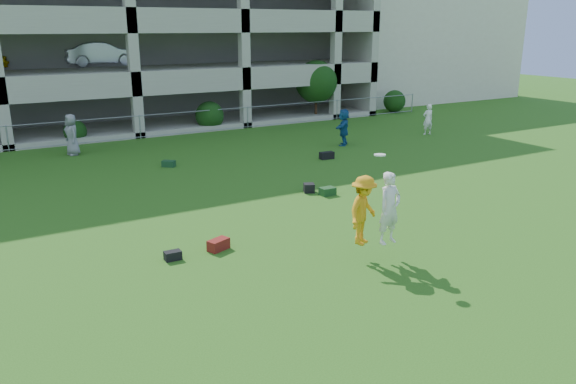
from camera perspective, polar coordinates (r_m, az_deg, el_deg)
ground at (r=12.81m, az=9.74°, el=-8.87°), size 100.00×100.00×0.00m
stucco_building at (r=47.83m, az=9.93°, el=15.75°), size 16.00×14.00×10.00m
bystander_c at (r=26.28m, az=-21.11°, el=5.46°), size 0.71×0.96×1.79m
bystander_d at (r=26.73m, az=5.68°, el=6.57°), size 1.49×1.49×1.72m
bystander_e at (r=30.20m, az=14.02°, el=7.18°), size 0.63×0.46×1.59m
bag_red_a at (r=14.33m, az=-7.08°, el=-5.32°), size 0.62×0.48×0.28m
bag_black_b at (r=13.93m, az=-11.62°, el=-6.33°), size 0.41×0.26×0.22m
bag_green_c at (r=18.81m, az=4.03°, el=0.08°), size 0.50×0.36×0.26m
crate_d at (r=19.09m, az=2.15°, el=0.42°), size 0.46×0.46×0.30m
bag_black_e at (r=23.97m, az=3.95°, el=3.73°), size 0.62×0.35×0.30m
bag_green_g at (r=23.08m, az=-12.03°, el=2.84°), size 0.57×0.56×0.25m
frisbee_contest at (r=13.42m, az=8.44°, el=-1.78°), size 1.53×1.05×2.22m
parking_garage at (r=37.25m, az=-19.30°, el=16.52°), size 30.00×14.00×12.00m
fence at (r=29.19m, az=-14.81°, el=6.45°), size 36.06×0.06×1.20m
shrub_row at (r=31.22m, az=-7.08°, el=9.16°), size 34.38×2.52×3.50m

